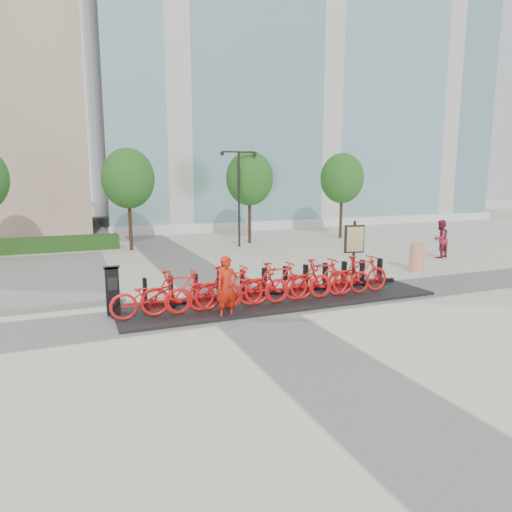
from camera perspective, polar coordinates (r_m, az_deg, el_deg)
name	(u,v)px	position (r m, az deg, el deg)	size (l,w,h in m)	color
ground	(244,308)	(12.99, -1.53, -6.56)	(120.00, 120.00, 0.00)	beige
glass_building	(285,80)	(42.74, 3.66, 21.06)	(32.00, 16.00, 24.00)	slate
hedge_b	(57,244)	(25.05, -23.65, 1.40)	(6.00, 1.20, 0.70)	#194714
tree_1	(128,179)	(23.81, -15.69, 9.29)	(2.60, 2.60, 5.10)	#372217
tree_2	(250,179)	(25.46, -0.82, 9.66)	(2.60, 2.60, 5.10)	#372217
tree_3	(342,178)	(28.25, 10.71, 9.51)	(2.60, 2.60, 5.10)	#372217
streetlamp	(239,187)	(24.17, -2.15, 8.56)	(2.00, 0.20, 5.00)	black
dock_pad	(281,300)	(13.74, 3.10, -5.48)	(9.60, 2.40, 0.08)	black
dock_rail_posts	(276,281)	(14.07, 2.50, -3.16)	(8.02, 0.50, 0.85)	black
bike_0	(151,297)	(12.11, -13.04, -4.97)	(0.72, 2.07, 1.09)	red
bike_1	(178,292)	(12.23, -9.72, -4.42)	(0.57, 2.01, 1.21)	red
bike_2	(204,291)	(12.42, -6.47, -4.41)	(0.72, 2.07, 1.09)	red
bike_3	(230,287)	(12.62, -3.33, -3.85)	(0.57, 2.01, 1.21)	red
bike_4	(254,286)	(12.88, -0.30, -3.83)	(0.72, 2.07, 1.09)	red
bike_5	(277,282)	(13.15, 2.61, -3.28)	(0.57, 2.01, 1.21)	red
bike_6	(299,282)	(13.48, 5.38, -3.25)	(0.72, 2.07, 1.09)	red
bike_7	(320,278)	(13.81, 8.03, -2.73)	(0.57, 2.01, 1.21)	red
bike_8	(341,278)	(14.20, 10.52, -2.70)	(0.72, 2.07, 1.09)	red
bike_9	(360,274)	(14.59, 12.90, -2.21)	(0.57, 2.01, 1.21)	red
kiosk	(112,290)	(12.60, -17.50, -4.12)	(0.43, 0.36, 1.35)	black
worker_red	(227,288)	(11.93, -3.61, -3.96)	(0.60, 0.39, 1.65)	#B91D0A
pedestrian	(440,239)	(22.52, 22.04, 1.99)	(0.85, 0.66, 1.75)	maroon
construction_barrel	(417,257)	(19.06, 19.47, -0.15)	(0.57, 0.57, 1.10)	#DC3B07
map_sign	(354,242)	(16.38, 12.18, 1.77)	(0.71, 0.26, 2.16)	black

